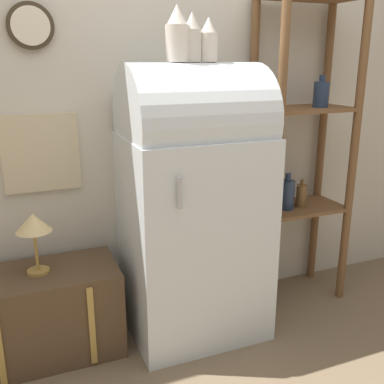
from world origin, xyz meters
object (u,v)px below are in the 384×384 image
(vase_left, at_px, (177,35))
(vase_center, at_px, (192,39))
(suitcase_trunk, at_px, (44,314))
(refrigerator, at_px, (194,201))
(vase_right, at_px, (208,41))
(desk_lamp, at_px, (34,226))

(vase_left, bearing_deg, vase_center, -0.66)
(suitcase_trunk, bearing_deg, vase_center, -3.63)
(refrigerator, relative_size, vase_center, 6.35)
(refrigerator, distance_m, vase_center, 0.83)
(vase_center, distance_m, vase_right, 0.09)
(suitcase_trunk, relative_size, desk_lamp, 2.47)
(refrigerator, distance_m, suitcase_trunk, 0.98)
(refrigerator, height_order, vase_left, vase_left)
(refrigerator, distance_m, desk_lamp, 0.83)
(suitcase_trunk, height_order, vase_right, vase_right)
(desk_lamp, bearing_deg, vase_right, -3.46)
(vase_right, bearing_deg, refrigerator, -176.68)
(vase_center, height_order, vase_right, vase_center)
(suitcase_trunk, xyz_separation_m, vase_left, (0.74, -0.05, 1.38))
(suitcase_trunk, distance_m, desk_lamp, 0.48)
(refrigerator, xyz_separation_m, suitcase_trunk, (-0.82, 0.06, -0.53))
(suitcase_trunk, relative_size, vase_left, 2.93)
(refrigerator, relative_size, vase_left, 5.63)
(vase_right, xyz_separation_m, desk_lamp, (-0.90, 0.05, -0.87))
(vase_left, xyz_separation_m, desk_lamp, (-0.74, 0.05, -0.89))
(suitcase_trunk, relative_size, vase_center, 3.30)
(vase_left, distance_m, vase_right, 0.17)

